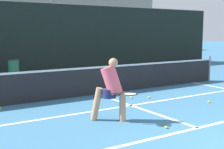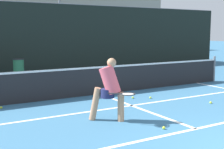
% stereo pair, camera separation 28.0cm
% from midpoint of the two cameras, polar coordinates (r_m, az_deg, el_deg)
% --- Properties ---
extents(court_baseline_near, '(11.00, 0.10, 0.01)m').
position_cam_midpoint_polar(court_baseline_near, '(7.16, 16.19, -9.52)').
color(court_baseline_near, white).
rests_on(court_baseline_near, ground).
extents(court_service_line, '(8.25, 0.10, 0.01)m').
position_cam_midpoint_polar(court_service_line, '(8.98, 4.49, -5.67)').
color(court_service_line, white).
rests_on(court_service_line, ground).
extents(court_center_mark, '(0.10, 4.39, 0.01)m').
position_cam_midpoint_polar(court_center_mark, '(8.74, 5.64, -6.07)').
color(court_center_mark, white).
rests_on(court_center_mark, ground).
extents(net, '(11.09, 0.09, 1.07)m').
position_cam_midpoint_polar(net, '(10.46, -1.42, -0.88)').
color(net, slate).
rests_on(net, ground).
extents(fence_back, '(24.00, 0.06, 3.53)m').
position_cam_midpoint_polar(fence_back, '(16.03, -12.33, 6.47)').
color(fence_back, black).
rests_on(fence_back, ground).
extents(player_practicing, '(0.88, 1.10, 1.50)m').
position_cam_midpoint_polar(player_practicing, '(7.31, 0.60, -2.39)').
color(player_practicing, tan).
rests_on(player_practicing, ground).
extents(tennis_ball_scattered_0, '(0.07, 0.07, 0.07)m').
position_cam_midpoint_polar(tennis_ball_scattered_0, '(6.97, 10.60, -9.56)').
color(tennis_ball_scattered_0, '#D1E033').
rests_on(tennis_ball_scattered_0, ground).
extents(tennis_ball_scattered_1, '(0.07, 0.07, 0.07)m').
position_cam_midpoint_polar(tennis_ball_scattered_1, '(9.07, -18.77, -5.74)').
color(tennis_ball_scattered_1, '#D1E033').
rests_on(tennis_ball_scattered_1, ground).
extents(tennis_ball_scattered_6, '(0.07, 0.07, 0.07)m').
position_cam_midpoint_polar(tennis_ball_scattered_6, '(9.68, 18.40, -4.89)').
color(tennis_ball_scattered_6, '#D1E033').
rests_on(tennis_ball_scattered_6, ground).
extents(tennis_ball_scattered_7, '(0.07, 0.07, 0.07)m').
position_cam_midpoint_polar(tennis_ball_scattered_7, '(9.90, 4.64, -4.22)').
color(tennis_ball_scattered_7, '#D1E033').
rests_on(tennis_ball_scattered_7, ground).
extents(tennis_ball_scattered_8, '(0.07, 0.07, 0.07)m').
position_cam_midpoint_polar(tennis_ball_scattered_8, '(10.08, -1.85, -3.98)').
color(tennis_ball_scattered_8, '#D1E033').
rests_on(tennis_ball_scattered_8, ground).
extents(tennis_ball_scattered_10, '(0.07, 0.07, 0.07)m').
position_cam_midpoint_polar(tennis_ball_scattered_10, '(9.95, 7.84, -4.21)').
color(tennis_ball_scattered_10, '#D1E033').
rests_on(tennis_ball_scattered_10, ground).
extents(trash_bin, '(0.48, 0.48, 0.92)m').
position_cam_midpoint_polar(trash_bin, '(14.26, -16.16, 0.95)').
color(trash_bin, '#28603D').
rests_on(trash_bin, ground).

